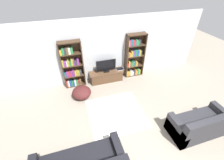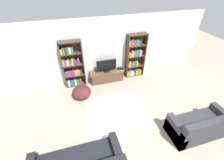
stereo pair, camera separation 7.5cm
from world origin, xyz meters
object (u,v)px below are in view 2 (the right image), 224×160
at_px(laptop, 120,69).
at_px(couch_right_sofa, 200,126).
at_px(television, 106,66).
at_px(beanbag_ottoman, 82,92).
at_px(bookshelf_right, 134,57).
at_px(bookshelf_left, 72,66).
at_px(tv_stand, 107,76).

relative_size(laptop, couch_right_sofa, 0.19).
xyz_separation_m(television, beanbag_ottoman, (-1.17, -0.75, -0.53)).
xyz_separation_m(bookshelf_right, couch_right_sofa, (0.62, -3.40, -0.60)).
xyz_separation_m(television, couch_right_sofa, (1.90, -3.30, -0.43)).
height_order(laptop, couch_right_sofa, couch_right_sofa).
distance_m(couch_right_sofa, beanbag_ottoman, 4.00).
bearing_deg(bookshelf_right, beanbag_ottoman, -160.89).
bearing_deg(beanbag_ottoman, laptop, 22.91).
relative_size(bookshelf_left, couch_right_sofa, 1.12).
bearing_deg(television, tv_stand, -90.00).
relative_size(tv_stand, television, 1.73).
distance_m(television, laptop, 0.68).
bearing_deg(couch_right_sofa, bookshelf_left, 133.58).
relative_size(bookshelf_left, television, 2.32).
distance_m(television, beanbag_ottoman, 1.49).
bearing_deg(tv_stand, beanbag_ottoman, -148.00).
bearing_deg(bookshelf_left, beanbag_ottoman, -78.58).
bearing_deg(bookshelf_right, bookshelf_left, 180.00).
distance_m(bookshelf_right, beanbag_ottoman, 2.68).
xyz_separation_m(bookshelf_left, tv_stand, (1.34, -0.12, -0.67)).
xyz_separation_m(bookshelf_left, laptop, (1.96, -0.09, -0.44)).
relative_size(television, couch_right_sofa, 0.48).
xyz_separation_m(bookshelf_left, television, (1.34, -0.10, -0.16)).
xyz_separation_m(laptop, beanbag_ottoman, (-1.79, -0.75, -0.25)).
bearing_deg(bookshelf_right, tv_stand, -174.80).
distance_m(tv_stand, beanbag_ottoman, 1.38).
xyz_separation_m(bookshelf_right, tv_stand, (-1.27, -0.12, -0.68)).
bearing_deg(laptop, couch_right_sofa, -68.83).
relative_size(bookshelf_left, tv_stand, 1.34).
bearing_deg(tv_stand, bookshelf_right, 5.20).
xyz_separation_m(tv_stand, beanbag_ottoman, (-1.17, -0.73, -0.02)).
xyz_separation_m(bookshelf_right, laptop, (-0.66, -0.09, -0.45)).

